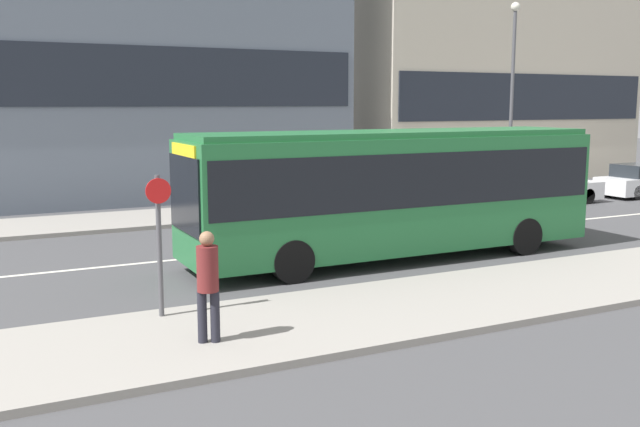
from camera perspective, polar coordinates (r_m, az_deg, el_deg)
ground_plane at (r=19.01m, az=-3.27°, el=-2.90°), size 120.00×120.00×0.00m
sidewalk_near at (r=13.65m, az=7.27°, el=-7.39°), size 44.00×3.50×0.13m
sidewalk_far at (r=24.78m, az=-9.01°, el=-0.09°), size 44.00×3.50×0.13m
lane_centerline at (r=19.01m, az=-3.27°, el=-2.89°), size 41.80×0.16×0.01m
apartment_block_right_tower at (r=38.19m, az=14.07°, el=14.09°), size 15.48×4.87×15.09m
city_bus at (r=17.71m, az=5.92°, el=2.22°), size 10.59×2.51×3.19m
parked_car_0 at (r=28.96m, az=17.65°, el=2.02°), size 4.23×1.85×1.35m
pedestrian_near_stop at (r=11.27m, az=-8.97°, el=-5.23°), size 0.34×0.34×1.78m
bus_stop_sign at (r=12.70m, az=-12.75°, el=-1.63°), size 0.44×0.12×2.51m
street_lamp at (r=29.82m, az=15.15°, el=10.20°), size 0.36×0.36×7.64m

